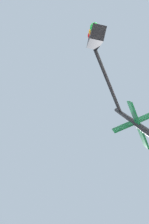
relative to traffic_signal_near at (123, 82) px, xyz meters
The scene contains 1 object.
traffic_signal_near is the anchor object (origin of this frame).
Camera 1 is at (-5.82, -6.21, 0.99)m, focal length 21.56 mm.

